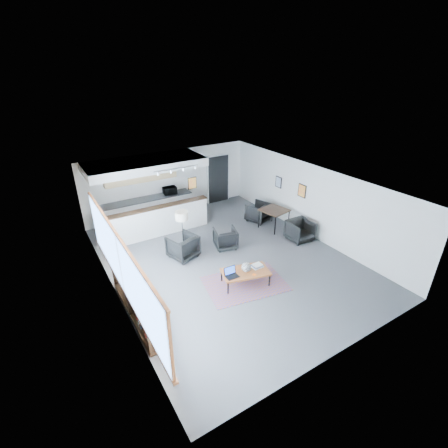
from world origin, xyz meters
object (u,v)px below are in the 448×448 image
microwave (170,190)px  floor_lamp (182,217)px  coffee_table (245,272)px  ceramic_pot (246,267)px  dining_table (274,211)px  book_stack (257,266)px  laptop (231,273)px  dining_chair_far (258,213)px  armchair_right (225,237)px  armchair_left (183,245)px  dining_chair_near (300,231)px

microwave → floor_lamp: bearing=-104.1°
microwave → coffee_table: bearing=-89.4°
coffee_table → ceramic_pot: ceramic_pot is taller
ceramic_pot → dining_table: (2.95, 2.38, 0.12)m
coffee_table → dining_table: (2.96, 2.36, 0.29)m
book_stack → dining_table: dining_table is taller
laptop → dining_chair_far: (3.29, 3.13, -0.15)m
armchair_right → floor_lamp: (-1.35, 0.48, 0.91)m
armchair_left → microwave: (1.00, 3.28, 0.68)m
laptop → book_stack: laptop is taller
armchair_right → dining_table: 2.38m
book_stack → dining_chair_near: size_ratio=0.45×
armchair_left → dining_chair_near: bearing=147.1°
armchair_left → microwave: microwave is taller
laptop → dining_chair_near: (3.59, 1.07, -0.15)m
armchair_left → dining_chair_far: (3.72, 0.91, -0.07)m
laptop → dining_table: 4.14m
coffee_table → floor_lamp: (-0.73, 2.55, 0.88)m
laptop → dining_table: dining_table is taller
armchair_right → dining_chair_far: size_ratio=1.06×
laptop → floor_lamp: (-0.27, 2.51, 0.77)m
armchair_left → armchair_right: (1.50, -0.18, -0.05)m
laptop → ceramic_pot: (0.48, -0.05, 0.07)m
book_stack → armchair_right: bearing=84.2°
microwave → ceramic_pot: bearing=-89.3°
laptop → floor_lamp: bearing=97.0°
coffee_table → book_stack: (0.41, -0.00, 0.08)m
armchair_left → armchair_right: 1.52m
armchair_right → microwave: microwave is taller
floor_lamp → dining_chair_near: size_ratio=2.09×
coffee_table → armchair_left: bearing=126.3°
coffee_table → laptop: 0.48m
book_stack → armchair_right: 2.09m
dining_table → dining_chair_far: bearing=99.0°
ceramic_pot → floor_lamp: floor_lamp is taller
laptop → microwave: 5.56m
ceramic_pot → laptop: bearing=173.5°
armchair_left → book_stack: bearing=102.9°
book_stack → floor_lamp: bearing=114.1°
armchair_left → dining_chair_near: size_ratio=1.21×
floor_lamp → dining_chair_far: floor_lamp is taller
dining_chair_near → book_stack: bearing=-156.0°
ceramic_pot → dining_chair_far: 4.26m
coffee_table → dining_chair_near: 3.32m
coffee_table → armchair_right: 2.16m
laptop → dining_table: (3.42, 2.32, 0.19)m
dining_table → book_stack: bearing=-137.2°
microwave → armchair_right: bearing=-80.0°
floor_lamp → dining_table: bearing=-3.0°
armchair_left → coffee_table: bearing=94.5°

